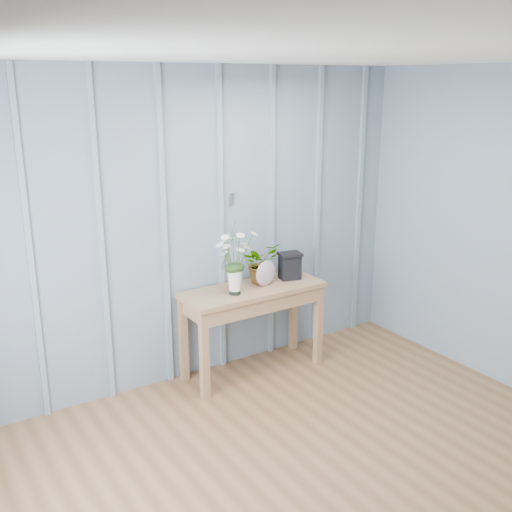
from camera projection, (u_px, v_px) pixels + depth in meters
room_shell at (294, 150)px, 3.46m from camera, size 4.00×4.50×2.50m
sideboard at (253, 300)px, 4.92m from camera, size 1.20×0.45×0.75m
daisy_vase at (234, 251)px, 4.64m from camera, size 0.40×0.30×0.56m
spider_plant at (260, 263)px, 4.98m from camera, size 0.34×0.31×0.33m
felt_disc_vessel at (266, 273)px, 4.90m from camera, size 0.22×0.10×0.21m
carved_box at (290, 266)px, 5.07m from camera, size 0.22×0.19×0.23m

